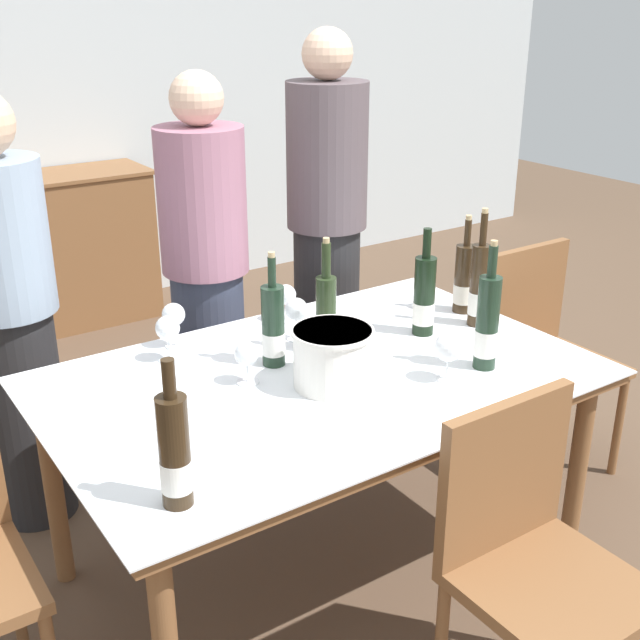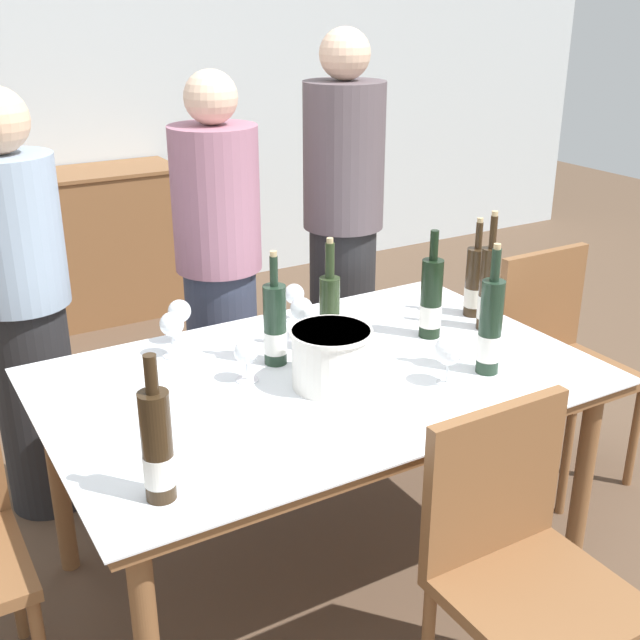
{
  "view_description": "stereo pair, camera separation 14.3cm",
  "coord_description": "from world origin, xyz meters",
  "px_view_note": "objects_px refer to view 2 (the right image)",
  "views": [
    {
      "loc": [
        -1.23,
        -1.82,
        1.8
      ],
      "look_at": [
        0.0,
        0.0,
        0.9
      ],
      "focal_mm": 45.0,
      "sensor_mm": 36.0,
      "label": 1
    },
    {
      "loc": [
        -1.11,
        -1.89,
        1.8
      ],
      "look_at": [
        0.0,
        0.0,
        0.9
      ],
      "focal_mm": 45.0,
      "sensor_mm": 36.0,
      "label": 2
    }
  ],
  "objects_px": {
    "wine_bottle_3": "(475,284)",
    "wine_glass_0": "(246,353)",
    "wine_bottle_4": "(330,315)",
    "person_guest_left": "(220,278)",
    "chair_near_front": "(519,558)",
    "dining_table": "(320,394)",
    "ice_bucket": "(331,356)",
    "wine_glass_3": "(449,352)",
    "wine_glass_1": "(294,295)",
    "wine_bottle_5": "(490,329)",
    "wine_bottle_2": "(488,291)",
    "chair_right_end": "(557,350)",
    "sideboard_cabinet": "(63,250)",
    "wine_bottle_6": "(431,300)",
    "wine_bottle_0": "(275,327)",
    "person_host": "(24,313)",
    "wine_glass_5": "(172,326)",
    "person_guest_right": "(343,240)",
    "wine_glass_2": "(302,310)",
    "wine_glass_4": "(180,313)",
    "wine_bottle_1": "(157,448)"
  },
  "relations": [
    {
      "from": "wine_glass_1",
      "to": "person_guest_left",
      "type": "distance_m",
      "value": 0.42
    },
    {
      "from": "wine_glass_5",
      "to": "wine_glass_0",
      "type": "bearing_deg",
      "value": -65.69
    },
    {
      "from": "wine_glass_1",
      "to": "dining_table",
      "type": "bearing_deg",
      "value": -108.85
    },
    {
      "from": "wine_bottle_6",
      "to": "wine_bottle_3",
      "type": "bearing_deg",
      "value": 16.29
    },
    {
      "from": "wine_bottle_4",
      "to": "wine_glass_3",
      "type": "bearing_deg",
      "value": -64.41
    },
    {
      "from": "wine_glass_1",
      "to": "wine_glass_4",
      "type": "xyz_separation_m",
      "value": [
        -0.42,
        0.01,
        0.02
      ]
    },
    {
      "from": "sideboard_cabinet",
      "to": "wine_glass_5",
      "type": "bearing_deg",
      "value": -94.5
    },
    {
      "from": "wine_bottle_1",
      "to": "ice_bucket",
      "type": "bearing_deg",
      "value": 24.87
    },
    {
      "from": "wine_glass_3",
      "to": "chair_right_end",
      "type": "relative_size",
      "value": 0.17
    },
    {
      "from": "chair_right_end",
      "to": "chair_near_front",
      "type": "xyz_separation_m",
      "value": [
        -1.0,
        -0.85,
        -0.0
      ]
    },
    {
      "from": "dining_table",
      "to": "wine_glass_0",
      "type": "height_order",
      "value": "wine_glass_0"
    },
    {
      "from": "wine_glass_2",
      "to": "sideboard_cabinet",
      "type": "bearing_deg",
      "value": 95.78
    },
    {
      "from": "wine_glass_3",
      "to": "wine_glass_2",
      "type": "bearing_deg",
      "value": 112.24
    },
    {
      "from": "wine_bottle_3",
      "to": "wine_bottle_4",
      "type": "relative_size",
      "value": 0.94
    },
    {
      "from": "sideboard_cabinet",
      "to": "wine_bottle_2",
      "type": "bearing_deg",
      "value": -72.37
    },
    {
      "from": "dining_table",
      "to": "ice_bucket",
      "type": "height_order",
      "value": "ice_bucket"
    },
    {
      "from": "wine_glass_5",
      "to": "chair_right_end",
      "type": "bearing_deg",
      "value": -10.58
    },
    {
      "from": "wine_bottle_4",
      "to": "wine_bottle_6",
      "type": "xyz_separation_m",
      "value": [
        0.36,
        -0.06,
        0.0
      ]
    },
    {
      "from": "sideboard_cabinet",
      "to": "wine_bottle_6",
      "type": "height_order",
      "value": "wine_bottle_6"
    },
    {
      "from": "person_guest_right",
      "to": "wine_bottle_0",
      "type": "bearing_deg",
      "value": -134.4
    },
    {
      "from": "wine_glass_1",
      "to": "chair_right_end",
      "type": "distance_m",
      "value": 1.07
    },
    {
      "from": "ice_bucket",
      "to": "wine_bottle_0",
      "type": "height_order",
      "value": "wine_bottle_0"
    },
    {
      "from": "wine_bottle_2",
      "to": "chair_right_end",
      "type": "xyz_separation_m",
      "value": [
        0.44,
        0.06,
        -0.35
      ]
    },
    {
      "from": "chair_near_front",
      "to": "wine_bottle_4",
      "type": "bearing_deg",
      "value": 90.31
    },
    {
      "from": "wine_glass_0",
      "to": "person_guest_right",
      "type": "xyz_separation_m",
      "value": [
        0.81,
        0.76,
        0.03
      ]
    },
    {
      "from": "sideboard_cabinet",
      "to": "wine_bottle_2",
      "type": "relative_size",
      "value": 3.28
    },
    {
      "from": "wine_bottle_5",
      "to": "wine_glass_3",
      "type": "bearing_deg",
      "value": -179.57
    },
    {
      "from": "wine_bottle_4",
      "to": "person_guest_left",
      "type": "xyz_separation_m",
      "value": [
        -0.08,
        0.7,
        -0.07
      ]
    },
    {
      "from": "wine_bottle_2",
      "to": "wine_bottle_5",
      "type": "distance_m",
      "value": 0.35
    },
    {
      "from": "wine_bottle_3",
      "to": "chair_near_front",
      "type": "bearing_deg",
      "value": -123.83
    },
    {
      "from": "ice_bucket",
      "to": "wine_glass_3",
      "type": "height_order",
      "value": "ice_bucket"
    },
    {
      "from": "dining_table",
      "to": "wine_glass_0",
      "type": "bearing_deg",
      "value": 160.03
    },
    {
      "from": "wine_bottle_1",
      "to": "wine_glass_5",
      "type": "relative_size",
      "value": 2.42
    },
    {
      "from": "wine_bottle_3",
      "to": "wine_glass_5",
      "type": "xyz_separation_m",
      "value": [
        -1.06,
        0.21,
        -0.01
      ]
    },
    {
      "from": "wine_glass_0",
      "to": "wine_glass_3",
      "type": "xyz_separation_m",
      "value": [
        0.5,
        -0.32,
        0.01
      ]
    },
    {
      "from": "wine_bottle_3",
      "to": "wine_glass_0",
      "type": "bearing_deg",
      "value": -175.73
    },
    {
      "from": "ice_bucket",
      "to": "chair_right_end",
      "type": "relative_size",
      "value": 0.27
    },
    {
      "from": "wine_glass_3",
      "to": "person_host",
      "type": "distance_m",
      "value": 1.48
    },
    {
      "from": "person_host",
      "to": "person_guest_left",
      "type": "distance_m",
      "value": 0.73
    },
    {
      "from": "wine_bottle_0",
      "to": "chair_near_front",
      "type": "height_order",
      "value": "wine_bottle_0"
    },
    {
      "from": "person_guest_left",
      "to": "wine_bottle_5",
      "type": "bearing_deg",
      "value": -68.92
    },
    {
      "from": "person_host",
      "to": "wine_bottle_0",
      "type": "bearing_deg",
      "value": -49.32
    },
    {
      "from": "ice_bucket",
      "to": "wine_bottle_5",
      "type": "relative_size",
      "value": 0.6
    },
    {
      "from": "wine_glass_1",
      "to": "person_guest_right",
      "type": "bearing_deg",
      "value": 41.86
    },
    {
      "from": "wine_glass_1",
      "to": "wine_glass_2",
      "type": "height_order",
      "value": "wine_glass_2"
    },
    {
      "from": "sideboard_cabinet",
      "to": "wine_glass_3",
      "type": "relative_size",
      "value": 9.1
    },
    {
      "from": "wine_bottle_5",
      "to": "wine_glass_4",
      "type": "bearing_deg",
      "value": 136.83
    },
    {
      "from": "wine_bottle_6",
      "to": "wine_glass_5",
      "type": "bearing_deg",
      "value": 160.64
    },
    {
      "from": "wine_bottle_4",
      "to": "dining_table",
      "type": "bearing_deg",
      "value": -130.33
    },
    {
      "from": "person_guest_right",
      "to": "wine_glass_5",
      "type": "bearing_deg",
      "value": -152.69
    }
  ]
}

